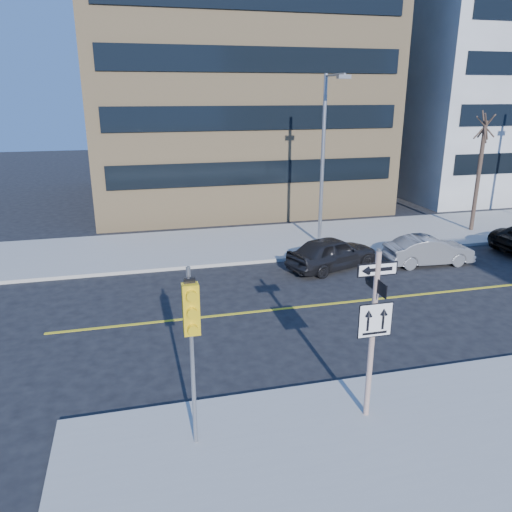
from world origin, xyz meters
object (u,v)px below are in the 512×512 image
object	(u,v)px
traffic_signal	(191,324)
parked_car_b	(429,251)
streetlight_a	(325,150)
parked_car_a	(332,253)
street_tree_west	(485,129)
sign_pole	(373,326)

from	to	relation	value
traffic_signal	parked_car_b	distance (m)	15.40
streetlight_a	parked_car_a	bearing A→B (deg)	-102.87
street_tree_west	parked_car_b	bearing A→B (deg)	-141.72
sign_pole	traffic_signal	size ratio (longest dim) A/B	1.02
parked_car_b	streetlight_a	xyz separation A→B (m)	(-3.67, 3.66, 4.11)
traffic_signal	street_tree_west	distance (m)	22.14
traffic_signal	parked_car_a	distance (m)	12.81
sign_pole	traffic_signal	bearing A→B (deg)	-177.89
sign_pole	parked_car_a	size ratio (longest dim) A/B	0.96
traffic_signal	parked_car_b	xyz separation A→B (m)	(11.67, 9.75, -2.39)
streetlight_a	street_tree_west	size ratio (longest dim) A/B	1.26
sign_pole	streetlight_a	size ratio (longest dim) A/B	0.51
parked_car_a	street_tree_west	world-z (taller)	street_tree_west
sign_pole	parked_car_a	xyz separation A→B (m)	(3.28, 10.13, -1.72)
traffic_signal	parked_car_b	size ratio (longest dim) A/B	1.03
parked_car_a	street_tree_west	size ratio (longest dim) A/B	0.66
streetlight_a	sign_pole	bearing A→B (deg)	-106.77
sign_pole	parked_car_b	bearing A→B (deg)	51.40
streetlight_a	street_tree_west	xyz separation A→B (m)	(9.00, 0.54, 0.77)
parked_car_a	streetlight_a	bearing A→B (deg)	-32.08
parked_car_b	streetlight_a	world-z (taller)	streetlight_a
sign_pole	street_tree_west	bearing A→B (deg)	46.74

